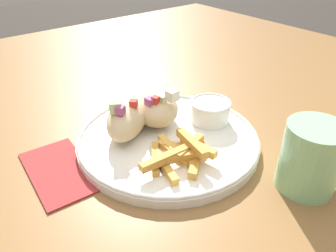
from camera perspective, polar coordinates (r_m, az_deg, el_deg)
table at (r=0.56m, az=0.53°, el=-8.61°), size 1.60×1.60×0.71m
napkin at (r=0.51m, az=-18.39°, el=-7.39°), size 0.15×0.09×0.00m
plate at (r=0.54m, az=0.00°, el=-2.18°), size 0.30×0.30×0.02m
pita_sandwich_near at (r=0.54m, az=-7.09°, el=1.63°), size 0.13×0.13×0.07m
pita_sandwich_far at (r=0.57m, az=-2.45°, el=3.62°), size 0.14×0.12×0.07m
fries_pile at (r=0.48m, az=2.37°, el=-4.71°), size 0.11×0.13×0.03m
sauce_ramekin at (r=0.58m, az=7.39°, el=2.75°), size 0.07×0.07×0.04m
water_glass at (r=0.48m, az=23.50°, el=-5.53°), size 0.08×0.08×0.10m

